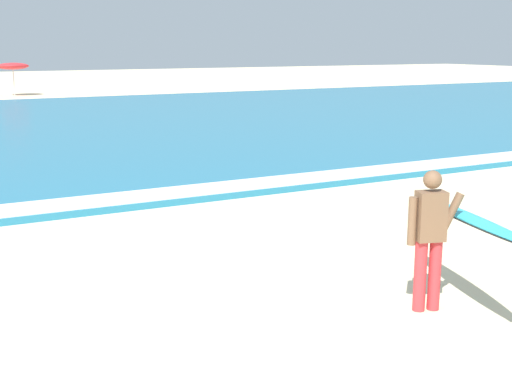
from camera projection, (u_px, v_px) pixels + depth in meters
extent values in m
plane|color=beige|center=(195.00, 348.00, 7.29)|extent=(160.00, 160.00, 0.00)
cube|color=white|center=(52.00, 206.00, 13.13)|extent=(120.00, 1.13, 0.01)
cylinder|color=red|center=(420.00, 276.00, 8.25)|extent=(0.15, 0.15, 0.88)
cylinder|color=red|center=(434.00, 275.00, 8.28)|extent=(0.15, 0.15, 0.88)
cube|color=brown|center=(431.00, 216.00, 8.11)|extent=(0.39, 0.31, 0.60)
sphere|color=brown|center=(433.00, 180.00, 8.02)|extent=(0.22, 0.22, 0.22)
cylinder|color=brown|center=(412.00, 221.00, 8.08)|extent=(0.10, 0.10, 0.58)
cylinder|color=brown|center=(451.00, 213.00, 8.17)|extent=(0.33, 0.19, 0.51)
ellipsoid|color=#33BCD6|center=(470.00, 218.00, 8.21)|extent=(1.12, 2.80, 0.17)
ellipsoid|color=black|center=(469.00, 220.00, 8.22)|extent=(1.18, 2.91, 0.13)
cylinder|color=beige|center=(14.00, 82.00, 42.76)|extent=(0.05, 0.05, 1.77)
ellipsoid|color=red|center=(13.00, 66.00, 42.56)|extent=(1.91, 1.93, 0.49)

